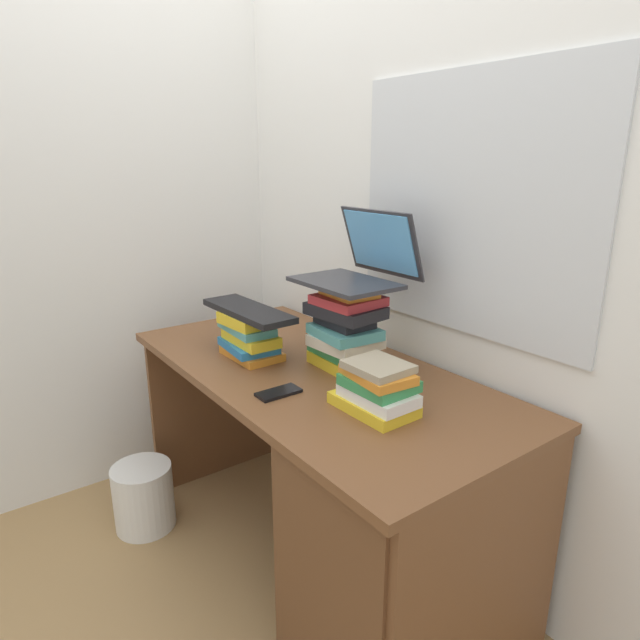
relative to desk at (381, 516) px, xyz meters
The scene contains 13 objects.
ground_plane 0.57m from the desk, behind, with size 6.00×6.00×0.00m, color #9E7A4C.
wall_back 1.06m from the desk, 131.72° to the left, with size 6.00×0.06×2.60m.
wall_left 1.65m from the desk, behind, with size 0.05×6.00×2.60m, color silver.
desk is the anchor object (origin of this frame).
book_stack_tall 0.60m from the desk, 159.85° to the left, with size 0.26×0.21×0.29m.
book_stack_keyboard_riser 0.76m from the desk, behind, with size 0.26×0.19×0.16m.
book_stack_side 0.41m from the desk, 153.45° to the right, with size 0.24×0.17×0.15m.
laptop 0.79m from the desk, 151.39° to the left, with size 0.34×0.31×0.24m.
keyboard 0.82m from the desk, behind, with size 0.42×0.14×0.02m, color black.
computer_mouse 0.39m from the desk, behind, with size 0.06×0.10×0.04m, color #A5A8AD.
mug 1.05m from the desk, behind, with size 0.11×0.07×0.09m.
cell_phone 0.48m from the desk, 148.58° to the right, with size 0.07×0.14×0.01m, color black.
wastebasket 1.06m from the desk, 155.30° to the right, with size 0.24×0.24×0.27m, color silver.
Camera 1 is at (1.40, -1.01, 1.45)m, focal length 30.55 mm.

